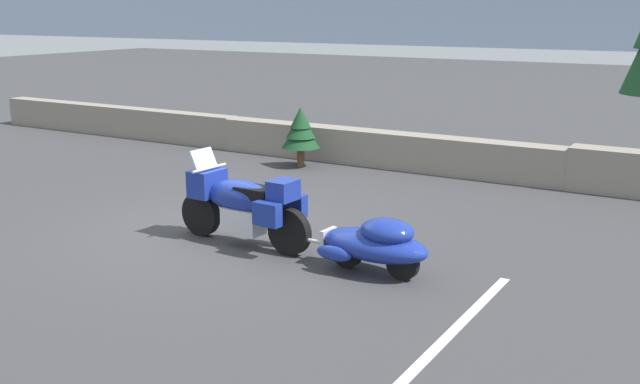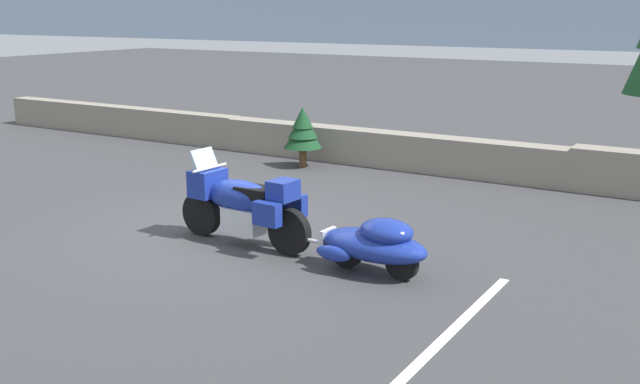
% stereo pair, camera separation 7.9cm
% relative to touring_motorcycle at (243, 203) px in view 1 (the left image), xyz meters
% --- Properties ---
extents(ground_plane, '(80.00, 80.00, 0.00)m').
position_rel_touring_motorcycle_xyz_m(ground_plane, '(-0.76, 0.25, -0.62)').
color(ground_plane, '#38383A').
extents(stone_guard_wall, '(24.00, 0.57, 0.83)m').
position_rel_touring_motorcycle_xyz_m(stone_guard_wall, '(-0.11, 5.99, -0.23)').
color(stone_guard_wall, gray).
rests_on(stone_guard_wall, ground).
extents(touring_motorcycle, '(2.31, 0.81, 1.33)m').
position_rel_touring_motorcycle_xyz_m(touring_motorcycle, '(0.00, 0.00, 0.00)').
color(touring_motorcycle, black).
rests_on(touring_motorcycle, ground).
extents(car_shaped_trailer, '(2.22, 0.81, 0.76)m').
position_rel_touring_motorcycle_xyz_m(car_shaped_trailer, '(2.19, -0.12, -0.21)').
color(car_shaped_trailer, black).
rests_on(car_shaped_trailer, ground).
extents(pine_sapling_near, '(0.83, 0.83, 1.30)m').
position_rel_touring_motorcycle_xyz_m(pine_sapling_near, '(-2.19, 5.04, 0.19)').
color(pine_sapling_near, brown).
rests_on(pine_sapling_near, ground).
extents(parking_stripe_marker, '(0.12, 3.60, 0.01)m').
position_rel_touring_motorcycle_xyz_m(parking_stripe_marker, '(3.71, -1.25, -0.62)').
color(parking_stripe_marker, silver).
rests_on(parking_stripe_marker, ground).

